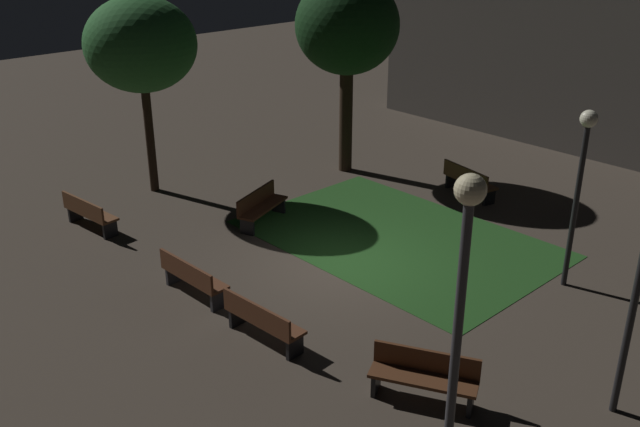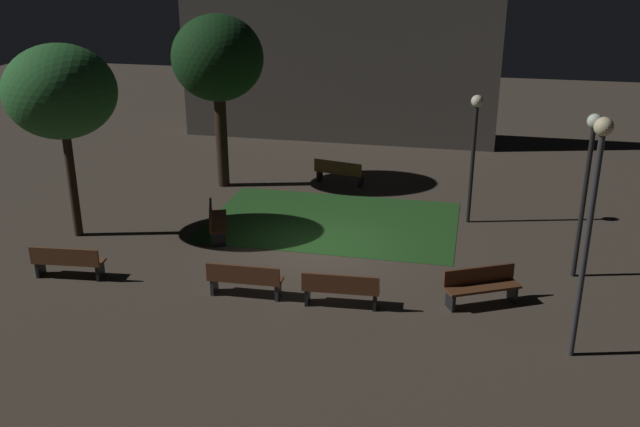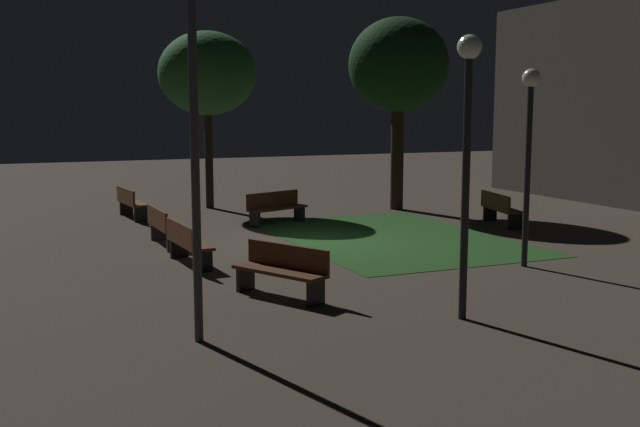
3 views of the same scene
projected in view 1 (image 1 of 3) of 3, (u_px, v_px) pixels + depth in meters
The scene contains 13 objects.
ground_plane at pixel (345, 265), 16.44m from camera, with size 60.00×60.00×0.00m, color #473D33.
grass_lawn at pixel (397, 238), 17.74m from camera, with size 7.55×5.05×0.01m, color #23511E.
bench_by_lamp at pixel (192, 276), 14.90m from camera, with size 1.82×0.54×0.88m.
bench_back_row at pixel (262, 320), 13.33m from camera, with size 1.83×0.60×0.88m.
bench_near_trees at pixel (424, 375), 11.75m from camera, with size 1.82×1.26×0.88m.
bench_front_left at pixel (88, 212), 18.05m from camera, with size 1.84×0.66×0.88m.
bench_lawn_edge at pixel (261, 206), 18.46m from camera, with size 1.08×1.85×0.88m.
bench_corner at pixel (468, 180), 20.20m from camera, with size 1.86×0.85×0.88m.
tree_tall_center at pixel (347, 27), 20.69m from camera, with size 3.08×3.08×5.92m.
tree_right_canopy at pixel (141, 45), 19.14m from camera, with size 3.05×3.05×5.53m.
lamp_post_plaza_east at pixel (460, 308), 8.18m from camera, with size 0.36×0.36×5.00m.
lamp_post_plaza_west at pixel (581, 167), 14.50m from camera, with size 0.36×0.36×3.93m.
building_wall_backdrop at pixel (550, 45), 23.70m from camera, with size 13.59×0.80×6.83m, color #4C4742.
Camera 1 is at (10.28, -10.42, 7.59)m, focal length 39.76 mm.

